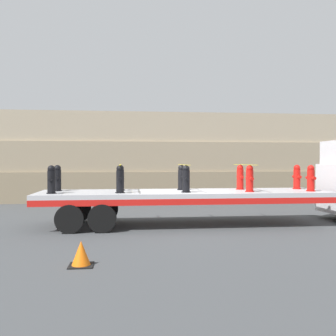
{
  "coord_description": "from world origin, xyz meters",
  "views": [
    {
      "loc": [
        -2.0,
        -13.03,
        2.24
      ],
      "look_at": [
        -0.56,
        0.0,
        2.01
      ],
      "focal_mm": 40.0,
      "sensor_mm": 36.0,
      "label": 1
    }
  ],
  "objects_px": {
    "fire_hydrant_black_far_2": "(181,178)",
    "fire_hydrant_red_near_3": "(250,179)",
    "fire_hydrant_black_far_1": "(121,178)",
    "fire_hydrant_red_far_4": "(297,177)",
    "fire_hydrant_red_near_4": "(311,178)",
    "fire_hydrant_black_near_1": "(120,179)",
    "fire_hydrant_black_near_2": "(186,179)",
    "fire_hydrant_black_far_0": "(57,178)",
    "traffic_cone": "(81,254)",
    "fire_hydrant_black_near_0": "(51,180)",
    "fire_hydrant_red_far_3": "(240,177)",
    "flatbed_trailer": "(166,197)"
  },
  "relations": [
    {
      "from": "fire_hydrant_black_near_1",
      "to": "fire_hydrant_red_near_3",
      "type": "xyz_separation_m",
      "value": [
        4.44,
        0.0,
        0.0
      ]
    },
    {
      "from": "fire_hydrant_black_far_0",
      "to": "fire_hydrant_black_far_2",
      "type": "xyz_separation_m",
      "value": [
        4.44,
        0.0,
        0.0
      ]
    },
    {
      "from": "fire_hydrant_red_near_3",
      "to": "fire_hydrant_red_far_3",
      "type": "height_order",
      "value": "same"
    },
    {
      "from": "fire_hydrant_black_near_1",
      "to": "fire_hydrant_red_far_4",
      "type": "bearing_deg",
      "value": 9.23
    },
    {
      "from": "fire_hydrant_red_near_3",
      "to": "traffic_cone",
      "type": "distance_m",
      "value": 6.92
    },
    {
      "from": "fire_hydrant_black_far_1",
      "to": "fire_hydrant_red_far_4",
      "type": "xyz_separation_m",
      "value": [
        6.65,
        0.0,
        0.0
      ]
    },
    {
      "from": "fire_hydrant_black_near_0",
      "to": "fire_hydrant_black_near_1",
      "type": "distance_m",
      "value": 2.22
    },
    {
      "from": "fire_hydrant_red_far_4",
      "to": "fire_hydrant_black_near_0",
      "type": "bearing_deg",
      "value": -173.05
    },
    {
      "from": "fire_hydrant_red_near_4",
      "to": "fire_hydrant_red_far_4",
      "type": "relative_size",
      "value": 1.0
    },
    {
      "from": "fire_hydrant_black_near_0",
      "to": "fire_hydrant_red_far_3",
      "type": "xyz_separation_m",
      "value": [
        6.65,
        1.08,
        0.0
      ]
    },
    {
      "from": "flatbed_trailer",
      "to": "fire_hydrant_black_near_1",
      "type": "relative_size",
      "value": 10.9
    },
    {
      "from": "flatbed_trailer",
      "to": "fire_hydrant_red_near_4",
      "type": "height_order",
      "value": "fire_hydrant_red_near_4"
    },
    {
      "from": "fire_hydrant_black_far_0",
      "to": "fire_hydrant_black_near_1",
      "type": "relative_size",
      "value": 1.0
    },
    {
      "from": "fire_hydrant_black_near_0",
      "to": "fire_hydrant_red_near_4",
      "type": "bearing_deg",
      "value": 0.0
    },
    {
      "from": "fire_hydrant_black_near_1",
      "to": "fire_hydrant_black_far_1",
      "type": "xyz_separation_m",
      "value": [
        0.0,
        1.08,
        0.0
      ]
    },
    {
      "from": "fire_hydrant_black_near_2",
      "to": "fire_hydrant_red_far_3",
      "type": "xyz_separation_m",
      "value": [
        2.22,
        1.08,
        0.0
      ]
    },
    {
      "from": "fire_hydrant_black_far_2",
      "to": "traffic_cone",
      "type": "height_order",
      "value": "fire_hydrant_black_far_2"
    },
    {
      "from": "fire_hydrant_red_near_4",
      "to": "traffic_cone",
      "type": "xyz_separation_m",
      "value": [
        -7.41,
        -4.36,
        -1.38
      ]
    },
    {
      "from": "flatbed_trailer",
      "to": "fire_hydrant_black_far_2",
      "type": "xyz_separation_m",
      "value": [
        0.63,
        0.54,
        0.67
      ]
    },
    {
      "from": "fire_hydrant_black_near_1",
      "to": "fire_hydrant_black_far_1",
      "type": "bearing_deg",
      "value": 90.0
    },
    {
      "from": "fire_hydrant_black_near_2",
      "to": "fire_hydrant_black_far_2",
      "type": "distance_m",
      "value": 1.08
    },
    {
      "from": "fire_hydrant_black_near_1",
      "to": "fire_hydrant_black_far_0",
      "type": "bearing_deg",
      "value": 154.0
    },
    {
      "from": "fire_hydrant_black_far_0",
      "to": "fire_hydrant_black_far_2",
      "type": "distance_m",
      "value": 4.44
    },
    {
      "from": "flatbed_trailer",
      "to": "fire_hydrant_black_far_0",
      "type": "height_order",
      "value": "fire_hydrant_black_far_0"
    },
    {
      "from": "fire_hydrant_red_far_4",
      "to": "fire_hydrant_black_near_2",
      "type": "bearing_deg",
      "value": -166.3
    },
    {
      "from": "fire_hydrant_red_near_3",
      "to": "fire_hydrant_black_far_2",
      "type": "bearing_deg",
      "value": 154.0
    },
    {
      "from": "fire_hydrant_red_far_4",
      "to": "fire_hydrant_black_near_1",
      "type": "bearing_deg",
      "value": -170.77
    },
    {
      "from": "fire_hydrant_black_far_2",
      "to": "fire_hydrant_red_near_3",
      "type": "bearing_deg",
      "value": -26.0
    },
    {
      "from": "flatbed_trailer",
      "to": "traffic_cone",
      "type": "xyz_separation_m",
      "value": [
        -2.35,
        -4.9,
        -0.72
      ]
    },
    {
      "from": "fire_hydrant_red_far_3",
      "to": "traffic_cone",
      "type": "bearing_deg",
      "value": -133.64
    },
    {
      "from": "flatbed_trailer",
      "to": "fire_hydrant_black_near_0",
      "type": "xyz_separation_m",
      "value": [
        -3.81,
        -0.54,
        0.67
      ]
    },
    {
      "from": "fire_hydrant_black_far_1",
      "to": "fire_hydrant_red_near_3",
      "type": "relative_size",
      "value": 1.0
    },
    {
      "from": "fire_hydrant_black_near_0",
      "to": "fire_hydrant_black_far_0",
      "type": "relative_size",
      "value": 1.0
    },
    {
      "from": "traffic_cone",
      "to": "flatbed_trailer",
      "type": "bearing_deg",
      "value": 64.44
    },
    {
      "from": "fire_hydrant_red_far_3",
      "to": "fire_hydrant_black_far_0",
      "type": "bearing_deg",
      "value": 180.0
    },
    {
      "from": "fire_hydrant_black_near_0",
      "to": "fire_hydrant_red_near_3",
      "type": "height_order",
      "value": "same"
    },
    {
      "from": "fire_hydrant_black_near_2",
      "to": "fire_hydrant_red_far_3",
      "type": "height_order",
      "value": "same"
    },
    {
      "from": "fire_hydrant_black_far_0",
      "to": "traffic_cone",
      "type": "bearing_deg",
      "value": -74.96
    },
    {
      "from": "fire_hydrant_black_near_2",
      "to": "fire_hydrant_black_far_2",
      "type": "relative_size",
      "value": 1.0
    },
    {
      "from": "fire_hydrant_red_near_4",
      "to": "fire_hydrant_black_near_1",
      "type": "bearing_deg",
      "value": 180.0
    },
    {
      "from": "fire_hydrant_black_far_1",
      "to": "fire_hydrant_red_far_3",
      "type": "relative_size",
      "value": 1.0
    },
    {
      "from": "fire_hydrant_red_far_4",
      "to": "fire_hydrant_red_near_3",
      "type": "bearing_deg",
      "value": -154.0
    },
    {
      "from": "flatbed_trailer",
      "to": "fire_hydrant_black_near_1",
      "type": "xyz_separation_m",
      "value": [
        -1.59,
        -0.54,
        0.67
      ]
    },
    {
      "from": "fire_hydrant_black_near_2",
      "to": "fire_hydrant_black_near_0",
      "type": "bearing_deg",
      "value": 180.0
    },
    {
      "from": "fire_hydrant_red_near_4",
      "to": "fire_hydrant_black_far_1",
      "type": "bearing_deg",
      "value": 170.77
    },
    {
      "from": "fire_hydrant_red_near_3",
      "to": "fire_hydrant_black_far_0",
      "type": "bearing_deg",
      "value": 170.77
    },
    {
      "from": "fire_hydrant_black_near_0",
      "to": "fire_hydrant_red_near_4",
      "type": "distance_m",
      "value": 8.87
    },
    {
      "from": "fire_hydrant_red_near_4",
      "to": "traffic_cone",
      "type": "relative_size",
      "value": 1.71
    },
    {
      "from": "fire_hydrant_red_near_4",
      "to": "fire_hydrant_red_far_3",
      "type": "bearing_deg",
      "value": 154.0
    },
    {
      "from": "fire_hydrant_black_far_1",
      "to": "traffic_cone",
      "type": "xyz_separation_m",
      "value": [
        -0.76,
        -5.44,
        -1.38
      ]
    }
  ]
}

